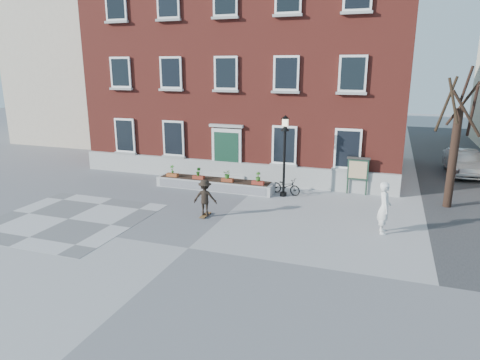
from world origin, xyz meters
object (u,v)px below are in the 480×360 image
at_px(notice_board, 358,169).
at_px(lamp_post, 285,145).
at_px(parked_car, 463,163).
at_px(bicycle, 286,186).
at_px(bystander, 384,208).
at_px(skateboarder, 205,197).

bearing_deg(notice_board, lamp_post, -155.68).
bearing_deg(parked_car, lamp_post, -143.05).
height_order(bicycle, bystander, bystander).
xyz_separation_m(parked_car, bystander, (-4.14, -11.07, 0.28)).
height_order(parked_car, skateboarder, skateboarder).
bearing_deg(bystander, skateboarder, 86.23).
relative_size(parked_car, bystander, 2.17).
distance_m(bicycle, skateboarder, 4.95).
height_order(bystander, notice_board, bystander).
distance_m(parked_car, lamp_post, 11.85).
height_order(bicycle, lamp_post, lamp_post).
bearing_deg(notice_board, parked_car, 48.38).
bearing_deg(lamp_post, parked_car, 41.05).
height_order(notice_board, skateboarder, notice_board).
bearing_deg(parked_car, skateboarder, -138.14).
distance_m(parked_car, skateboarder, 16.16).
bearing_deg(bicycle, bystander, -114.08).
distance_m(bicycle, bystander, 6.01).
distance_m(parked_car, notice_board, 8.28).
distance_m(bicycle, lamp_post, 2.16).
relative_size(bicycle, bystander, 0.78).
relative_size(bicycle, skateboarder, 0.98).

